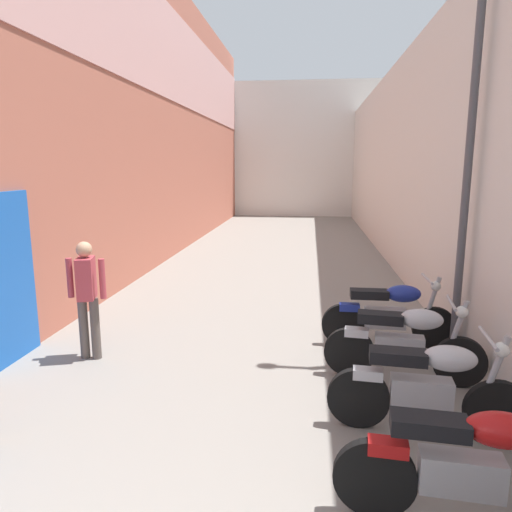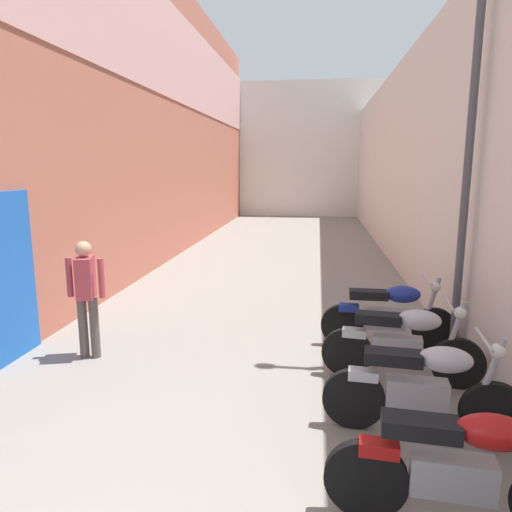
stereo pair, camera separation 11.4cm
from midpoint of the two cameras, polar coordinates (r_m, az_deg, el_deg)
ground_plane at (r=10.16m, az=1.09°, el=-3.42°), size 40.06×40.06×0.00m
building_left at (r=12.51m, az=-13.08°, el=16.77°), size 0.45×24.06×7.63m
building_right at (r=12.00m, az=17.54°, el=10.55°), size 0.45×24.06×5.08m
building_far_end at (r=24.85m, az=4.52°, el=12.70°), size 8.91×2.00×6.60m
motorcycle_third at (r=3.80m, az=23.85°, el=-22.18°), size 1.85×0.58×1.04m
motorcycle_fourth at (r=4.80m, az=19.58°, el=-14.57°), size 1.85×0.58×1.04m
motorcycle_fifth at (r=5.82m, az=17.11°, el=-9.85°), size 1.85×0.58×1.04m
motorcycle_sixth at (r=6.83m, az=15.48°, el=-6.66°), size 1.85×0.58×1.04m
pedestrian_further_down at (r=6.49m, az=-20.36°, el=-4.05°), size 0.52×0.38×1.57m
street_lamp at (r=6.40m, az=23.52°, el=14.10°), size 0.79×0.18×5.13m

